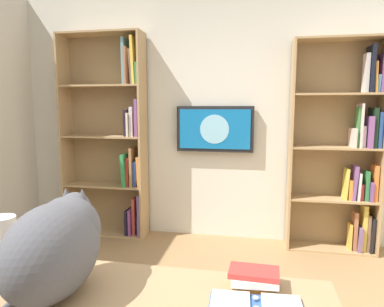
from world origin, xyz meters
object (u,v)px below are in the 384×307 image
object	(u,v)px
wall_mounted_tv	(215,129)
desk_book_stack	(253,278)
bookshelf_left	(345,151)
bookshelf_right	(115,138)
cat	(57,244)
paper_towel_roll	(4,243)

from	to	relation	value
wall_mounted_tv	desk_book_stack	world-z (taller)	wall_mounted_tv
bookshelf_left	wall_mounted_tv	size ratio (longest dim) A/B	2.54
bookshelf_left	wall_mounted_tv	world-z (taller)	bookshelf_left
bookshelf_left	wall_mounted_tv	bearing A→B (deg)	-3.56
bookshelf_right	wall_mounted_tv	xyz separation A→B (m)	(-1.12, -0.08, 0.11)
desk_book_stack	cat	bearing A→B (deg)	13.61
bookshelf_right	desk_book_stack	distance (m)	2.81
bookshelf_left	bookshelf_right	distance (m)	2.44
bookshelf_right	paper_towel_roll	distance (m)	2.42
cat	paper_towel_roll	world-z (taller)	cat
bookshelf_left	desk_book_stack	distance (m)	2.47
bookshelf_left	paper_towel_roll	xyz separation A→B (m)	(1.93, 2.35, -0.15)
bookshelf_right	desk_book_stack	xyz separation A→B (m)	(-1.57, 2.31, -0.32)
cat	bookshelf_right	bearing A→B (deg)	-71.12
wall_mounted_tv	cat	bearing A→B (deg)	83.88
wall_mounted_tv	cat	xyz separation A→B (m)	(0.27, 2.56, -0.28)
bookshelf_right	desk_book_stack	size ratio (longest dim) A/B	11.40
bookshelf_left	paper_towel_roll	distance (m)	3.05
wall_mounted_tv	paper_towel_roll	bearing A→B (deg)	75.85
bookshelf_left	paper_towel_roll	size ratio (longest dim) A/B	8.94
wall_mounted_tv	cat	size ratio (longest dim) A/B	1.38
bookshelf_left	wall_mounted_tv	distance (m)	1.33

